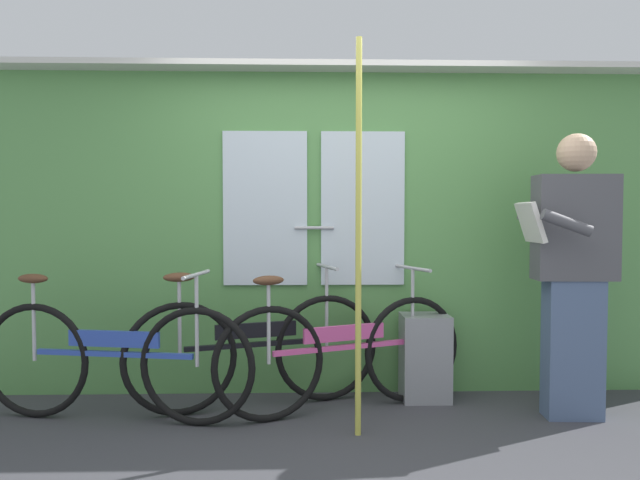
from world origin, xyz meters
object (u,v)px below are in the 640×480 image
at_px(bicycle_by_pole, 255,350).
at_px(passenger_reading_newspaper, 573,268).
at_px(trash_bin_by_wall, 425,357).
at_px(bicycle_leaning_behind, 343,353).
at_px(bicycle_near_door, 113,360).
at_px(handrail_pole, 358,239).

relative_size(bicycle_by_pole, passenger_reading_newspaper, 0.93).
bearing_deg(trash_bin_by_wall, bicycle_leaning_behind, -158.51).
xyz_separation_m(bicycle_near_door, handrail_pole, (1.51, -0.27, 0.77)).
bearing_deg(trash_bin_by_wall, bicycle_by_pole, -172.79).
distance_m(trash_bin_by_wall, handrail_pole, 1.20).
bearing_deg(bicycle_by_pole, passenger_reading_newspaper, -23.40).
relative_size(bicycle_by_pole, trash_bin_by_wall, 2.80).
xyz_separation_m(bicycle_leaning_behind, trash_bin_by_wall, (0.59, 0.23, -0.09)).
relative_size(passenger_reading_newspaper, handrail_pole, 0.78).
bearing_deg(bicycle_near_door, bicycle_leaning_behind, 15.39).
bearing_deg(bicycle_near_door, trash_bin_by_wall, 20.13).
distance_m(bicycle_by_pole, trash_bin_by_wall, 1.19).
relative_size(bicycle_near_door, trash_bin_by_wall, 3.00).
height_order(bicycle_near_door, handrail_pole, handrail_pole).
distance_m(bicycle_by_pole, passenger_reading_newspaper, 2.12).
bearing_deg(bicycle_leaning_behind, trash_bin_by_wall, 0.67).
bearing_deg(trash_bin_by_wall, passenger_reading_newspaper, -24.35).
relative_size(trash_bin_by_wall, handrail_pole, 0.26).
relative_size(bicycle_by_pole, handrail_pole, 0.72).
height_order(passenger_reading_newspaper, handrail_pole, handrail_pole).
relative_size(bicycle_near_door, passenger_reading_newspaper, 0.99).
bearing_deg(handrail_pole, bicycle_leaning_behind, 98.24).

